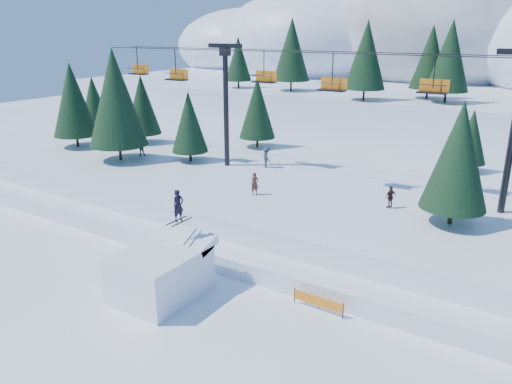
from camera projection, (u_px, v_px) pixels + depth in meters
The scene contains 10 objects.
ground at pixel (165, 313), 25.59m from camera, with size 160.00×160.00×0.00m, color white.
mid_shelf at pixel (319, 196), 39.62m from camera, with size 70.00×22.00×2.50m, color white.
berm at pixel (251, 249), 31.83m from camera, with size 70.00×6.00×1.10m, color white.
mountain_ridge at pixel (437, 56), 83.92m from camera, with size 119.00×60.37×26.46m.
jump_kicker at pixel (162, 271), 26.97m from camera, with size 3.80×5.18×5.66m.
chairlift at pixel (332, 94), 36.81m from camera, with size 46.33×3.21×10.28m.
conifer_stand at pixel (326, 125), 37.57m from camera, with size 61.65×16.88×9.94m.
distant_skiers at pixel (289, 168), 39.68m from camera, with size 35.78×7.80×1.80m.
banner_near at pixel (318, 301), 25.66m from camera, with size 2.86×0.13×0.90m.
banner_far at pixel (389, 303), 25.51m from camera, with size 2.84×0.41×0.90m.
Camera 1 is at (15.99, -16.35, 13.87)m, focal length 35.00 mm.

